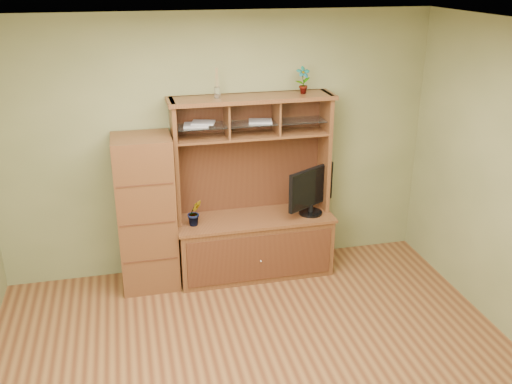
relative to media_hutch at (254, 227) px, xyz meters
name	(u,v)px	position (x,y,z in m)	size (l,w,h in m)	color
room	(266,227)	(-0.31, -1.73, 0.83)	(4.54, 4.04, 2.74)	#542C18
media_hutch	(254,227)	(0.00, 0.00, 0.00)	(1.66, 0.61, 1.90)	#492715
monitor	(311,190)	(0.60, -0.08, 0.40)	(0.58, 0.37, 0.51)	black
orchid_plant	(195,213)	(-0.63, -0.08, 0.26)	(0.15, 0.12, 0.27)	#335D20
top_plant	(303,80)	(0.52, 0.08, 1.51)	(0.14, 0.10, 0.27)	#306122
reed_diffuser	(217,86)	(-0.34, 0.08, 1.49)	(0.06, 0.06, 0.29)	silver
magazines	(220,123)	(-0.33, 0.08, 1.13)	(0.91, 0.23, 0.04)	#A1A1A6
side_cabinet	(146,213)	(-1.10, 0.00, 0.27)	(0.57, 0.52, 1.58)	#492715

